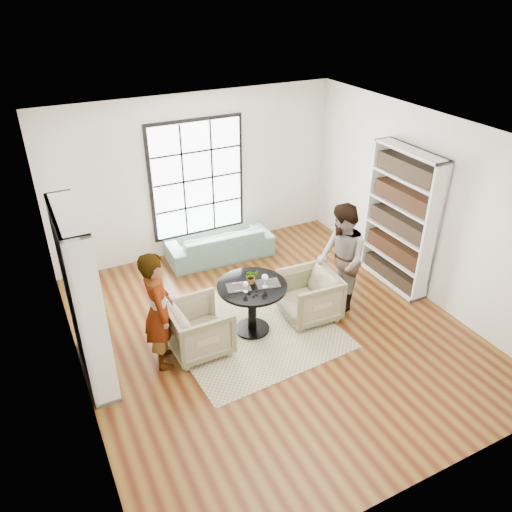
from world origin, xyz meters
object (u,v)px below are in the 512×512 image
person_right (341,259)px  flower_centerpiece (251,276)px  armchair_right (309,296)px  pedestal_table (252,298)px  sofa (220,244)px  wine_glass_right (265,278)px  person_left (158,310)px  wine_glass_left (246,284)px  armchair_left (199,328)px

person_right → flower_centerpiece: person_right is taller
armchair_right → pedestal_table: bearing=-91.0°
sofa → armchair_right: (0.51, -2.36, 0.09)m
wine_glass_right → flower_centerpiece: (-0.12, 0.19, -0.04)m
person_right → person_left: bearing=-71.3°
armchair_right → sofa: bearing=-164.5°
pedestal_table → person_left: person_left is taller
wine_glass_right → flower_centerpiece: size_ratio=0.97×
wine_glass_left → armchair_left: bearing=175.9°
wine_glass_left → wine_glass_right: bearing=-3.2°
person_right → wine_glass_left: bearing=-69.7°
wine_glass_left → wine_glass_right: 0.30m
person_right → flower_centerpiece: size_ratio=8.12×
sofa → wine_glass_right: bearing=85.1°
sofa → armchair_left: bearing=63.0°
pedestal_table → wine_glass_right: size_ratio=4.78×
sofa → wine_glass_left: size_ratio=11.55×
person_left → sofa: bearing=-28.9°
person_right → wine_glass_right: size_ratio=8.36×
armchair_right → wine_glass_right: (-0.81, -0.06, 0.59)m
armchair_left → wine_glass_left: wine_glass_left is taller
sofa → person_right: size_ratio=1.11×
person_right → sofa: bearing=-137.0°
sofa → pedestal_table: bearing=81.2°
armchair_right → person_right: bearing=93.3°
sofa → wine_glass_right: wine_glass_right is taller
person_left → flower_centerpiece: person_left is taller
pedestal_table → armchair_left: size_ratio=1.23×
sofa → person_right: bearing=116.4°
person_left → wine_glass_left: (1.26, -0.05, 0.07)m
pedestal_table → wine_glass_right: wine_glass_right is taller
armchair_left → wine_glass_right: bearing=-94.4°
armchair_left → armchair_right: bearing=-90.9°
armchair_left → armchair_right: (1.82, -0.01, 0.00)m
pedestal_table → person_left: bearing=-177.6°
sofa → person_left: 3.05m
sofa → flower_centerpiece: bearing=81.4°
pedestal_table → flower_centerpiece: 0.34m
person_left → person_right: 2.92m
sofa → armchair_right: bearing=104.4°
pedestal_table → person_right: person_right is taller
wine_glass_right → person_right: bearing=2.3°
pedestal_table → armchair_left: 0.89m
person_left → wine_glass_right: size_ratio=8.09×
person_right → wine_glass_right: person_right is taller
wine_glass_right → person_left: bearing=177.5°
flower_centerpiece → wine_glass_left: bearing=-135.7°
pedestal_table → flower_centerpiece: size_ratio=4.65×
wine_glass_right → flower_centerpiece: flower_centerpiece is taller
wine_glass_left → sofa: bearing=75.8°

